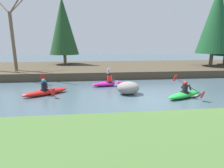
# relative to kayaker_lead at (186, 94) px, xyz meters

# --- Properties ---
(ground_plane) EXTENTS (90.00, 90.00, 0.00)m
(ground_plane) POSITION_rel_kayaker_lead_xyz_m (-2.40, -0.17, -0.20)
(ground_plane) COLOR #425660
(riverbank_far) EXTENTS (44.00, 10.24, 0.67)m
(riverbank_far) POSITION_rel_kayaker_lead_xyz_m (-2.40, 10.51, 0.14)
(riverbank_far) COLOR #473D2D
(riverbank_far) RESTS_ON ground
(conifer_tree_far_left) EXTENTS (3.42, 3.42, 7.62)m
(conifer_tree_far_left) POSITION_rel_kayaker_lead_xyz_m (-8.79, 12.37, 4.86)
(conifer_tree_far_left) COLOR #7A664C
(conifer_tree_far_left) RESTS_ON riverbank_far
(conifer_tree_left) EXTENTS (3.47, 3.47, 8.49)m
(conifer_tree_left) POSITION_rel_kayaker_lead_xyz_m (7.54, 8.69, 5.41)
(conifer_tree_left) COLOR brown
(conifer_tree_left) RESTS_ON riverbank_far
(bare_tree_mid_upstream) EXTENTS (3.75, 3.71, 6.83)m
(bare_tree_mid_upstream) POSITION_rel_kayaker_lead_xyz_m (-12.49, 7.64, 3.69)
(bare_tree_mid_upstream) COLOR brown
(bare_tree_mid_upstream) RESTS_ON riverbank_far
(kayaker_lead) EXTENTS (2.71, 1.96, 1.20)m
(kayaker_lead) POSITION_rel_kayaker_lead_xyz_m (0.00, 0.00, 0.00)
(kayaker_lead) COLOR green
(kayaker_lead) RESTS_ON ground
(kayaker_middle) EXTENTS (2.79, 2.06, 1.20)m
(kayaker_middle) POSITION_rel_kayaker_lead_xyz_m (-4.11, 3.34, 0.00)
(kayaker_middle) COLOR #C61999
(kayaker_middle) RESTS_ON ground
(kayaker_trailing) EXTENTS (2.63, 1.97, 1.20)m
(kayaker_trailing) POSITION_rel_kayaker_lead_xyz_m (-8.40, 1.41, 0.02)
(kayaker_trailing) COLOR red
(kayaker_trailing) RESTS_ON ground
(boulder_midstream) EXTENTS (1.41, 1.11, 0.80)m
(boulder_midstream) POSITION_rel_kayaker_lead_xyz_m (-3.29, 1.03, 0.20)
(boulder_midstream) COLOR gray
(boulder_midstream) RESTS_ON ground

